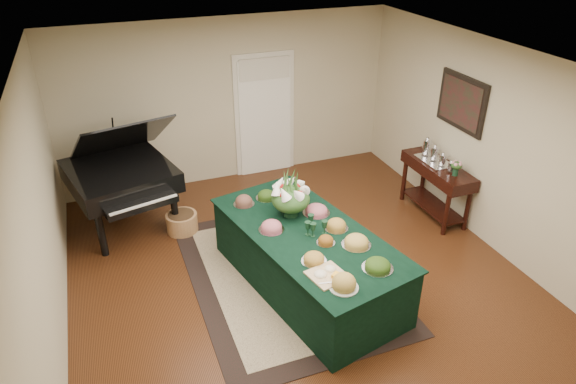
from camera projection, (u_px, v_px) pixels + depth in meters
name	position (u px, v px, depth m)	size (l,w,h in m)	color
ground	(296.00, 274.00, 6.57)	(6.00, 6.00, 0.00)	black
area_rug	(285.00, 274.00, 6.56)	(2.30, 3.22, 0.01)	black
kitchen_doorway	(265.00, 116.00, 8.69)	(1.05, 0.07, 2.10)	silver
buffet_table	(307.00, 259.00, 6.19)	(1.78, 2.84, 0.79)	black
food_platters	(312.00, 227.00, 6.00)	(1.23, 2.43, 0.13)	silver
cutting_board	(327.00, 273.00, 5.27)	(0.43, 0.43, 0.10)	tan
green_goblets	(314.00, 226.00, 5.93)	(0.26, 0.26, 0.18)	#153420
floral_centerpiece	(291.00, 195.00, 6.19)	(0.49, 0.49, 0.49)	#153420
grand_piano	(121.00, 175.00, 7.21)	(1.67, 1.86, 1.67)	black
wicker_basket	(182.00, 223.00, 7.39)	(0.45, 0.45, 0.28)	#A06D40
mahogany_sideboard	(437.00, 176.00, 7.58)	(0.45, 1.29, 0.84)	black
tea_service	(436.00, 155.00, 7.50)	(0.34, 0.74, 0.30)	silver
pink_bouquet	(456.00, 166.00, 7.11)	(0.17, 0.17, 0.22)	#153420
wall_painting	(462.00, 103.00, 7.11)	(0.05, 0.95, 0.75)	black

